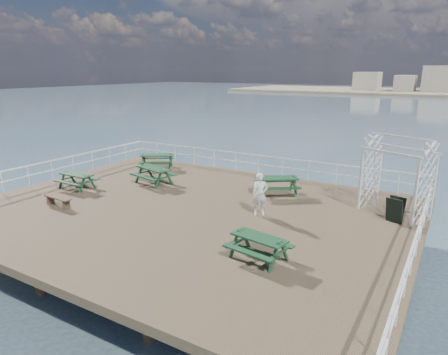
% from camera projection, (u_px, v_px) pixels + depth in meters
% --- Properties ---
extents(ground, '(18.00, 14.00, 0.30)m').
position_uv_depth(ground, '(188.00, 212.00, 17.02)').
color(ground, '#776344').
rests_on(ground, ground).
extents(railing, '(17.77, 13.76, 1.10)m').
position_uv_depth(railing, '(218.00, 175.00, 18.92)').
color(railing, silver).
rests_on(railing, ground).
extents(picnic_table_a, '(2.47, 2.34, 0.94)m').
position_uv_depth(picnic_table_a, '(157.00, 158.00, 23.79)').
color(picnic_table_a, '#15391C').
rests_on(picnic_table_a, ground).
extents(picnic_table_b, '(2.30, 2.01, 0.97)m').
position_uv_depth(picnic_table_b, '(154.00, 172.00, 20.53)').
color(picnic_table_b, '#15391C').
rests_on(picnic_table_b, ground).
extents(picnic_table_c, '(2.50, 2.42, 0.95)m').
position_uv_depth(picnic_table_c, '(277.00, 182.00, 18.74)').
color(picnic_table_c, '#15391C').
rests_on(picnic_table_c, ground).
extents(picnic_table_d, '(1.77, 1.43, 0.86)m').
position_uv_depth(picnic_table_d, '(77.00, 178.00, 19.71)').
color(picnic_table_d, '#15391C').
rests_on(picnic_table_d, ground).
extents(picnic_table_e, '(1.97, 1.69, 0.86)m').
position_uv_depth(picnic_table_e, '(259.00, 243.00, 12.34)').
color(picnic_table_e, '#15391C').
rests_on(picnic_table_e, ground).
extents(flat_bench_near, '(1.54, 0.46, 0.44)m').
position_uv_depth(flat_bench_near, '(58.00, 199.00, 17.16)').
color(flat_bench_near, brown).
rests_on(flat_bench_near, ground).
extents(trellis_arbor, '(2.93, 2.30, 3.23)m').
position_uv_depth(trellis_arbor, '(396.00, 180.00, 15.97)').
color(trellis_arbor, silver).
rests_on(trellis_arbor, ground).
extents(sandwich_board, '(0.71, 0.59, 1.02)m').
position_uv_depth(sandwich_board, '(395.00, 210.00, 15.33)').
color(sandwich_board, black).
rests_on(sandwich_board, ground).
extents(person, '(0.76, 0.70, 1.75)m').
position_uv_depth(person, '(260.00, 194.00, 16.04)').
color(person, silver).
rests_on(person, ground).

